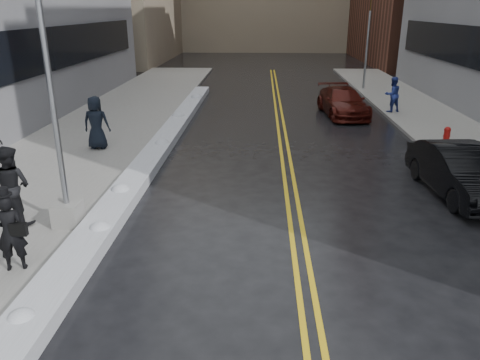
# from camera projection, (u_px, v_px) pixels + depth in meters

# --- Properties ---
(ground) EXTENTS (160.00, 160.00, 0.00)m
(ground) POSITION_uv_depth(u_px,v_px,m) (186.00, 275.00, 9.95)
(ground) COLOR black
(ground) RESTS_ON ground
(sidewalk_west) EXTENTS (5.50, 50.00, 0.15)m
(sidewalk_west) POSITION_uv_depth(u_px,v_px,m) (86.00, 142.00, 19.54)
(sidewalk_west) COLOR gray
(sidewalk_west) RESTS_ON ground
(sidewalk_east) EXTENTS (4.00, 50.00, 0.15)m
(sidewalk_east) POSITION_uv_depth(u_px,v_px,m) (470.00, 146.00, 18.86)
(sidewalk_east) COLOR gray
(sidewalk_east) RESTS_ON ground
(lane_line_left) EXTENTS (0.12, 50.00, 0.01)m
(lane_line_left) POSITION_uv_depth(u_px,v_px,m) (280.00, 146.00, 19.22)
(lane_line_left) COLOR gold
(lane_line_left) RESTS_ON ground
(lane_line_right) EXTENTS (0.12, 50.00, 0.01)m
(lane_line_right) POSITION_uv_depth(u_px,v_px,m) (288.00, 146.00, 19.20)
(lane_line_right) COLOR gold
(lane_line_right) RESTS_ON ground
(snow_ridge) EXTENTS (0.90, 30.00, 0.34)m
(snow_ridge) POSITION_uv_depth(u_px,v_px,m) (154.00, 155.00, 17.49)
(snow_ridge) COLOR silver
(snow_ridge) RESTS_ON ground
(lamppost) EXTENTS (0.65, 0.65, 7.62)m
(lamppost) POSITION_uv_depth(u_px,v_px,m) (57.00, 134.00, 11.09)
(lamppost) COLOR gray
(lamppost) RESTS_ON sidewalk_west
(fire_hydrant) EXTENTS (0.26, 0.26, 0.73)m
(fire_hydrant) POSITION_uv_depth(u_px,v_px,m) (447.00, 135.00, 18.74)
(fire_hydrant) COLOR maroon
(fire_hydrant) RESTS_ON sidewalk_east
(traffic_signal) EXTENTS (0.16, 0.20, 6.00)m
(traffic_signal) POSITION_uv_depth(u_px,v_px,m) (368.00, 39.00, 30.89)
(traffic_signal) COLOR gray
(traffic_signal) RESTS_ON sidewalk_east
(pedestrian_fedora) EXTENTS (0.71, 0.58, 1.67)m
(pedestrian_fedora) POSITION_uv_depth(u_px,v_px,m) (10.00, 233.00, 9.61)
(pedestrian_fedora) COLOR black
(pedestrian_fedora) RESTS_ON sidewalk_west
(pedestrian_b) EXTENTS (1.13, 0.96, 2.05)m
(pedestrian_b) POSITION_uv_depth(u_px,v_px,m) (11.00, 186.00, 11.62)
(pedestrian_b) COLOR black
(pedestrian_b) RESTS_ON sidewalk_west
(pedestrian_c) EXTENTS (1.01, 0.66, 2.05)m
(pedestrian_c) POSITION_uv_depth(u_px,v_px,m) (96.00, 123.00, 18.02)
(pedestrian_c) COLOR black
(pedestrian_c) RESTS_ON sidewalk_west
(pedestrian_east) EXTENTS (1.07, 0.96, 1.82)m
(pedestrian_east) POSITION_uv_depth(u_px,v_px,m) (392.00, 94.00, 24.51)
(pedestrian_east) COLOR navy
(pedestrian_east) RESTS_ON sidewalk_east
(car_black) EXTENTS (1.99, 4.69, 1.50)m
(car_black) POSITION_uv_depth(u_px,v_px,m) (460.00, 171.00, 13.93)
(car_black) COLOR black
(car_black) RESTS_ON ground
(car_maroon) EXTENTS (2.46, 5.06, 1.42)m
(car_maroon) POSITION_uv_depth(u_px,v_px,m) (343.00, 102.00, 24.43)
(car_maroon) COLOR #3E0E0A
(car_maroon) RESTS_ON ground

